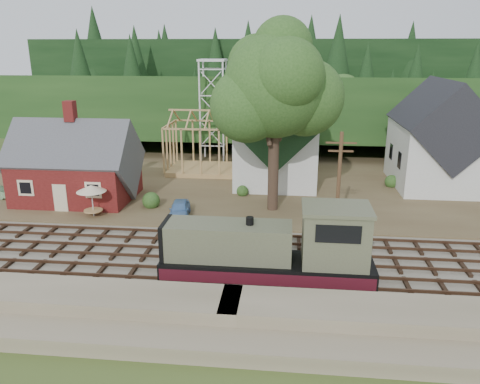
# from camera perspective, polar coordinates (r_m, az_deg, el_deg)

# --- Properties ---
(ground) EXTENTS (140.00, 140.00, 0.00)m
(ground) POSITION_cam_1_polar(r_m,az_deg,el_deg) (31.89, -0.38, -8.39)
(ground) COLOR #384C1E
(ground) RESTS_ON ground
(embankment) EXTENTS (64.00, 5.00, 1.60)m
(embankment) POSITION_cam_1_polar(r_m,az_deg,el_deg) (24.57, -2.68, -16.96)
(embankment) COLOR #7F7259
(embankment) RESTS_ON ground
(railroad_bed) EXTENTS (64.00, 11.00, 0.16)m
(railroad_bed) POSITION_cam_1_polar(r_m,az_deg,el_deg) (31.86, -0.38, -8.26)
(railroad_bed) COLOR #726B5B
(railroad_bed) RESTS_ON ground
(village_flat) EXTENTS (64.00, 26.00, 0.30)m
(village_flat) POSITION_cam_1_polar(r_m,az_deg,el_deg) (48.63, 1.98, 0.96)
(village_flat) COLOR brown
(village_flat) RESTS_ON ground
(hillside) EXTENTS (70.00, 28.96, 12.74)m
(hillside) POSITION_cam_1_polar(r_m,az_deg,el_deg) (71.97, 3.36, 6.20)
(hillside) COLOR #1E3F19
(hillside) RESTS_ON ground
(ridge) EXTENTS (80.00, 20.00, 12.00)m
(ridge) POSITION_cam_1_polar(r_m,az_deg,el_deg) (87.71, 3.88, 8.20)
(ridge) COLOR black
(ridge) RESTS_ON ground
(depot) EXTENTS (10.80, 7.41, 9.00)m
(depot) POSITION_cam_1_polar(r_m,az_deg,el_deg) (45.24, -19.34, 2.75)
(depot) COLOR #521412
(depot) RESTS_ON village_flat
(church) EXTENTS (8.40, 15.17, 13.00)m
(church) POSITION_cam_1_polar(r_m,az_deg,el_deg) (49.02, 4.53, 7.09)
(church) COLOR silver
(church) RESTS_ON village_flat
(farmhouse) EXTENTS (8.40, 10.80, 10.60)m
(farmhouse) POSITION_cam_1_polar(r_m,az_deg,el_deg) (50.60, 23.02, 5.73)
(farmhouse) COLOR silver
(farmhouse) RESTS_ON village_flat
(timber_frame) EXTENTS (8.20, 6.20, 6.99)m
(timber_frame) POSITION_cam_1_polar(r_m,az_deg,el_deg) (52.46, -4.25, 5.65)
(timber_frame) COLOR tan
(timber_frame) RESTS_ON village_flat
(lattice_tower) EXTENTS (3.20, 3.20, 12.12)m
(lattice_tower) POSITION_cam_1_polar(r_m,az_deg,el_deg) (57.43, -3.33, 13.49)
(lattice_tower) COLOR silver
(lattice_tower) RESTS_ON village_flat
(big_tree) EXTENTS (10.90, 8.40, 14.70)m
(big_tree) POSITION_cam_1_polar(r_m,az_deg,el_deg) (38.82, 4.54, 11.92)
(big_tree) COLOR #38281E
(big_tree) RESTS_ON village_flat
(telegraph_pole_near) EXTENTS (2.20, 0.28, 8.00)m
(telegraph_pole_near) POSITION_cam_1_polar(r_m,az_deg,el_deg) (35.29, 11.94, 1.17)
(telegraph_pole_near) COLOR #4C331E
(telegraph_pole_near) RESTS_ON ground
(locomotive) EXTENTS (12.45, 3.11, 4.97)m
(locomotive) POSITION_cam_1_polar(r_m,az_deg,el_deg) (28.09, 4.29, -7.23)
(locomotive) COLOR black
(locomotive) RESTS_ON railroad_bed
(car_blue) EXTENTS (2.05, 4.08, 1.33)m
(car_blue) POSITION_cam_1_polar(r_m,az_deg,el_deg) (39.01, -7.37, -2.09)
(car_blue) COLOR #5A8AC2
(car_blue) RESTS_ON village_flat
(patio_set) EXTENTS (2.42, 2.42, 2.69)m
(patio_set) POSITION_cam_1_polar(r_m,az_deg,el_deg) (40.28, -17.68, 0.27)
(patio_set) COLOR silver
(patio_set) RESTS_ON village_flat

